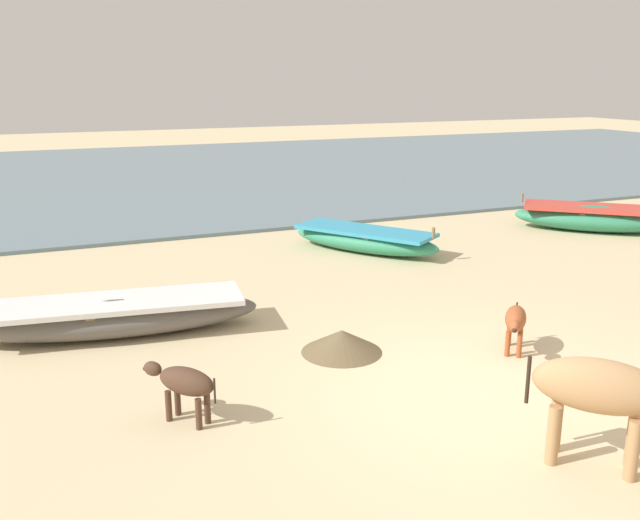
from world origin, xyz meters
The scene contains 9 objects.
ground centered at (0.00, 0.00, 0.00)m, with size 80.00×80.00×0.00m, color beige.
sea_water centered at (0.00, 18.65, 0.04)m, with size 60.00×20.00×0.08m, color slate.
fishing_boat_0 centered at (-3.43, 3.47, 0.26)m, with size 3.94×1.50×0.68m.
fishing_boat_1 centered at (1.71, 6.22, 0.25)m, with size 2.54×3.14×0.65m.
fishing_boat_2 centered at (7.27, 5.90, 0.31)m, with size 3.30×3.11×0.76m.
cow_adult_tan centered at (0.09, -1.58, 0.73)m, with size 1.26×1.32×1.01m.
calf_near_rust centered at (1.10, 0.85, 0.42)m, with size 0.70×0.77×0.58m.
calf_far_dark centered at (-3.10, 0.69, 0.42)m, with size 0.69×0.79×0.58m.
debris_pile_0 centered at (-0.89, 1.70, 0.15)m, with size 1.03×1.03×0.29m, color brown.
Camera 1 is at (-4.35, -5.66, 3.38)m, focal length 38.79 mm.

